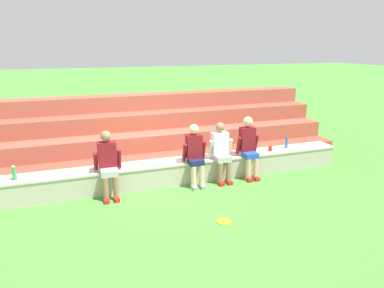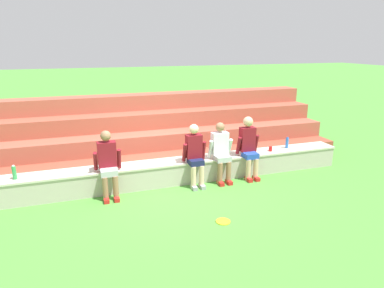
{
  "view_description": "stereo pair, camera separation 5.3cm",
  "coord_description": "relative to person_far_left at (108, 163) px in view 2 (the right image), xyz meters",
  "views": [
    {
      "loc": [
        -1.8,
        -6.55,
        2.97
      ],
      "look_at": [
        0.56,
        0.25,
        0.85
      ],
      "focal_mm": 31.93,
      "sensor_mm": 36.0,
      "label": 1
    },
    {
      "loc": [
        -1.75,
        -6.57,
        2.97
      ],
      "look_at": [
        0.56,
        0.25,
        0.85
      ],
      "focal_mm": 31.93,
      "sensor_mm": 36.0,
      "label": 2
    }
  ],
  "objects": [
    {
      "name": "ground_plane",
      "position": [
        1.29,
        0.02,
        -0.72
      ],
      "size": [
        80.0,
        80.0,
        0.0
      ],
      "primitive_type": "plane",
      "color": "#4C9338"
    },
    {
      "name": "stone_seating_wall",
      "position": [
        1.29,
        0.27,
        -0.45
      ],
      "size": [
        8.46,
        0.54,
        0.5
      ],
      "color": "#B7AF9E",
      "rests_on": "ground"
    },
    {
      "name": "brick_bleachers",
      "position": [
        1.29,
        2.24,
        -0.11
      ],
      "size": [
        9.59,
        2.45,
        1.63
      ],
      "color": "#9E4732",
      "rests_on": "ground"
    },
    {
      "name": "person_far_left",
      "position": [
        0.0,
        0.0,
        0.0
      ],
      "size": [
        0.54,
        0.56,
        1.35
      ],
      "color": "#996B4C",
      "rests_on": "ground"
    },
    {
      "name": "person_left_of_center",
      "position": [
        1.81,
        -0.02,
        -0.0
      ],
      "size": [
        0.51,
        0.5,
        1.35
      ],
      "color": "beige",
      "rests_on": "ground"
    },
    {
      "name": "person_center",
      "position": [
        2.44,
        0.04,
        -0.01
      ],
      "size": [
        0.54,
        0.54,
        1.32
      ],
      "color": "#996B4C",
      "rests_on": "ground"
    },
    {
      "name": "person_right_of_center",
      "position": [
        3.12,
        0.05,
        0.04
      ],
      "size": [
        0.52,
        0.56,
        1.41
      ],
      "color": "#DBAD89",
      "rests_on": "ground"
    },
    {
      "name": "water_bottle_center_gap",
      "position": [
        4.32,
        0.31,
        -0.08
      ],
      "size": [
        0.07,
        0.07,
        0.28
      ],
      "color": "blue",
      "rests_on": "stone_seating_wall"
    },
    {
      "name": "water_bottle_mid_left",
      "position": [
        -1.71,
        0.22,
        -0.08
      ],
      "size": [
        0.07,
        0.07,
        0.28
      ],
      "color": "green",
      "rests_on": "stone_seating_wall"
    },
    {
      "name": "plastic_cup_right_end",
      "position": [
        3.8,
        0.22,
        -0.16
      ],
      "size": [
        0.08,
        0.08,
        0.11
      ],
      "primitive_type": "cylinder",
      "color": "red",
      "rests_on": "stone_seating_wall"
    },
    {
      "name": "frisbee",
      "position": [
        1.74,
        -1.7,
        -0.71
      ],
      "size": [
        0.25,
        0.25,
        0.02
      ],
      "primitive_type": "cylinder",
      "color": "yellow",
      "rests_on": "ground"
    }
  ]
}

